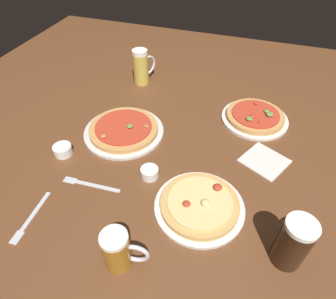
# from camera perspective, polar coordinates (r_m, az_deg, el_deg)

# --- Properties ---
(ground_plane) EXTENTS (2.40, 2.40, 0.03)m
(ground_plane) POSITION_cam_1_polar(r_m,az_deg,el_deg) (1.14, 0.00, -1.27)
(ground_plane) COLOR brown
(pizza_plate_near) EXTENTS (0.29, 0.29, 0.05)m
(pizza_plate_near) POSITION_cam_1_polar(r_m,az_deg,el_deg) (0.96, 6.21, -10.77)
(pizza_plate_near) COLOR silver
(pizza_plate_near) RESTS_ON ground_plane
(pizza_plate_far) EXTENTS (0.33, 0.33, 0.05)m
(pizza_plate_far) POSITION_cam_1_polar(r_m,az_deg,el_deg) (1.23, -8.66, 3.83)
(pizza_plate_far) COLOR silver
(pizza_plate_far) RESTS_ON ground_plane
(pizza_plate_side) EXTENTS (0.29, 0.29, 0.05)m
(pizza_plate_side) POSITION_cam_1_polar(r_m,az_deg,el_deg) (1.34, 16.69, 6.14)
(pizza_plate_side) COLOR silver
(pizza_plate_side) RESTS_ON ground_plane
(beer_mug_dark) EXTENTS (0.09, 0.13, 0.18)m
(beer_mug_dark) POSITION_cam_1_polar(r_m,az_deg,el_deg) (1.52, -5.23, 15.86)
(beer_mug_dark) COLOR gold
(beer_mug_dark) RESTS_ON ground_plane
(beer_mug_amber) EXTENTS (0.13, 0.08, 0.13)m
(beer_mug_amber) POSITION_cam_1_polar(r_m,az_deg,el_deg) (0.83, -9.74, -18.87)
(beer_mug_amber) COLOR #9E6619
(beer_mug_amber) RESTS_ON ground_plane
(beer_mug_pale) EXTENTS (0.10, 0.14, 0.17)m
(beer_mug_pale) POSITION_cam_1_polar(r_m,az_deg,el_deg) (0.87, 23.49, -16.24)
(beer_mug_pale) COLOR black
(beer_mug_pale) RESTS_ON ground_plane
(ramekin_sauce) EXTENTS (0.06, 0.06, 0.04)m
(ramekin_sauce) POSITION_cam_1_polar(r_m,az_deg,el_deg) (1.04, -3.64, -4.54)
(ramekin_sauce) COLOR white
(ramekin_sauce) RESTS_ON ground_plane
(ramekin_butter) EXTENTS (0.07, 0.07, 0.04)m
(ramekin_butter) POSITION_cam_1_polar(r_m,az_deg,el_deg) (1.19, -19.94, -0.09)
(ramekin_butter) COLOR white
(ramekin_butter) RESTS_ON ground_plane
(napkin_folded) EXTENTS (0.20, 0.20, 0.01)m
(napkin_folded) POSITION_cam_1_polar(r_m,az_deg,el_deg) (1.16, 18.42, -2.06)
(napkin_folded) COLOR silver
(napkin_folded) RESTS_ON ground_plane
(fork_left) EXTENTS (0.03, 0.20, 0.01)m
(fork_left) POSITION_cam_1_polar(r_m,az_deg,el_deg) (1.04, -25.35, -11.99)
(fork_left) COLOR silver
(fork_left) RESTS_ON ground_plane
(fork_spare) EXTENTS (0.21, 0.03, 0.01)m
(fork_spare) POSITION_cam_1_polar(r_m,az_deg,el_deg) (1.06, -15.06, -6.62)
(fork_spare) COLOR silver
(fork_spare) RESTS_ON ground_plane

